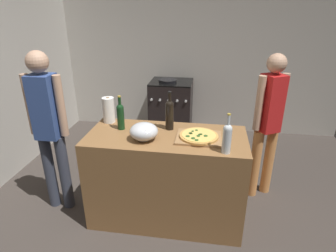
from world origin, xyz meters
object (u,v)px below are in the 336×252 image
Objects in this scene: wine_bottle_clear at (227,137)px; wine_bottle_dark at (120,115)px; wine_bottle_amber at (170,113)px; person_in_red at (268,120)px; pizza at (199,136)px; person_in_stripes at (48,124)px; stove at (171,109)px; mixing_bowl at (144,131)px; paper_towel_roll at (109,110)px.

wine_bottle_clear reaches higher than wine_bottle_dark.
person_in_red reaches higher than wine_bottle_amber.
pizza is 0.34m from wine_bottle_clear.
person_in_stripes is 2.21m from person_in_red.
stove is (-0.76, 2.20, -0.59)m from wine_bottle_clear.
mixing_bowl is 0.75× the size of wine_bottle_clear.
pizza is 0.90m from person_in_red.
mixing_bowl is at bearing -38.24° from paper_towel_roll.
wine_bottle_amber is (0.63, -0.08, 0.03)m from paper_towel_roll.
paper_towel_roll is 0.27× the size of stove.
stove is at bearing 109.03° from wine_bottle_clear.
paper_towel_roll is at bearing 24.95° from person_in_stripes.
person_in_stripes reaches higher than paper_towel_roll.
stove is (0.22, 1.87, -0.59)m from wine_bottle_dark.
wine_bottle_dark is 0.89× the size of wine_bottle_amber.
paper_towel_roll is 0.77× the size of wine_bottle_clear.
wine_bottle_clear is (0.71, -0.13, 0.06)m from mixing_bowl.
person_in_stripes is at bearing -155.05° from paper_towel_roll.
person_in_stripes is (-1.67, 0.24, -0.10)m from wine_bottle_clear.
wine_bottle_clear is 1.01× the size of wine_bottle_dark.
wine_bottle_amber is (-0.52, 0.40, 0.02)m from wine_bottle_clear.
wine_bottle_dark is at bearing -96.63° from stove.
wine_bottle_clear is 0.21× the size of person_in_red.
person_in_red is (1.22, -1.41, 0.44)m from stove.
stove is at bearing 83.37° from wine_bottle_dark.
wine_bottle_clear reaches higher than mixing_bowl.
person_in_red is (1.17, 0.66, -0.09)m from mixing_bowl.
person_in_stripes is (-1.44, 0.02, 0.01)m from pizza.
paper_towel_roll is at bearing 164.12° from pizza.
wine_bottle_dark is 1.52m from person_in_red.
person_in_red is at bearing -49.01° from stove.
wine_bottle_amber is at bearing -7.56° from paper_towel_roll.
mixing_bowl is 0.15× the size of person_in_stripes.
wine_bottle_dark reaches higher than mixing_bowl.
wine_bottle_dark reaches higher than paper_towel_roll.
paper_towel_roll is at bearing 141.76° from mixing_bowl.
person_in_red is (1.61, 0.31, -0.14)m from paper_towel_roll.
mixing_bowl is 0.97m from person_in_stripes.
paper_towel_roll is 0.78× the size of wine_bottle_dark.
person_in_red is at bearing 21.95° from wine_bottle_amber.
pizza is at bearing -75.04° from stove.
person_in_stripes reaches higher than person_in_red.
person_in_red is (0.98, 0.40, -0.17)m from wine_bottle_amber.
wine_bottle_clear is at bearing -18.55° from wine_bottle_dark.
wine_bottle_amber is at bearing -158.05° from person_in_red.
person_in_stripes is 1.04× the size of person_in_red.
person_in_stripes is (-0.91, -1.96, 0.49)m from stove.
wine_bottle_dark is at bearing -41.69° from paper_towel_roll.
paper_towel_roll is at bearing 157.27° from wine_bottle_clear.
person_in_red is (0.69, 0.57, -0.04)m from pizza.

